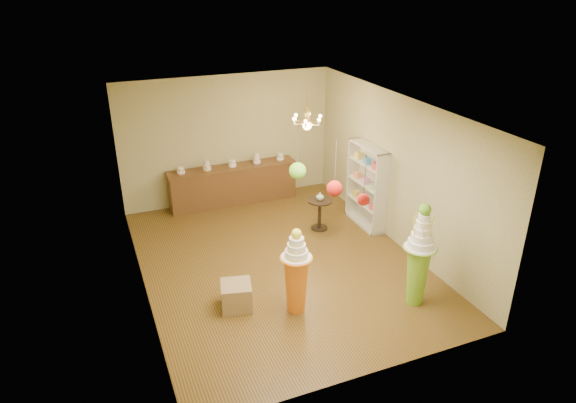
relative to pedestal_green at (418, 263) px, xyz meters
name	(u,v)px	position (x,y,z in m)	size (l,w,h in m)	color
floor	(279,262)	(-1.64, 2.06, -0.76)	(6.50, 6.50, 0.00)	brown
ceiling	(278,108)	(-1.64, 2.06, 2.24)	(6.50, 6.50, 0.00)	white
wall_back	(228,139)	(-1.64, 5.31, 0.74)	(5.00, 0.04, 3.00)	tan
wall_front	(372,284)	(-1.64, -1.19, 0.74)	(5.00, 0.04, 3.00)	tan
wall_left	(136,213)	(-4.14, 2.06, 0.74)	(0.04, 6.50, 3.00)	tan
wall_right	(397,171)	(0.86, 2.06, 0.74)	(0.04, 6.50, 3.00)	tan
pedestal_green	(418,263)	(0.00, 0.00, 0.00)	(0.69, 0.69, 1.82)	#75B427
pedestal_orange	(296,277)	(-1.93, 0.56, -0.13)	(0.61, 0.61, 1.49)	orange
burlap_riser	(236,296)	(-2.81, 0.99, -0.54)	(0.49, 0.49, 0.45)	#957B51
sideboard	(233,184)	(-1.64, 5.03, -0.28)	(3.04, 0.54, 1.16)	brown
shelving_unit	(367,186)	(0.70, 2.86, 0.14)	(0.33, 1.20, 1.80)	beige
round_table	(320,210)	(-0.32, 3.03, -0.32)	(0.67, 0.67, 0.68)	black
vase	(320,196)	(-0.32, 3.03, 0.01)	(0.17, 0.17, 0.17)	beige
pom_red_left	(334,188)	(-1.42, 0.33, 1.43)	(0.24, 0.24, 0.93)	#423C2F
pom_green_mid	(298,171)	(-1.72, 1.00, 1.50)	(0.27, 0.27, 0.87)	#423C2F
pom_red_right	(363,199)	(-1.47, -0.57, 1.63)	(0.16, 0.16, 0.70)	#423C2F
chandelier	(307,123)	(-0.53, 3.28, 1.54)	(0.66, 0.66, 0.85)	#E1BE4F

